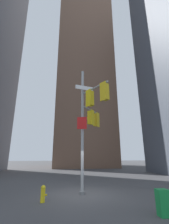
% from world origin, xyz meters
% --- Properties ---
extents(ground, '(120.00, 120.00, 0.00)m').
position_xyz_m(ground, '(0.00, 0.00, 0.00)').
color(ground, '#474749').
extents(building_mid_block, '(12.14, 12.14, 50.21)m').
position_xyz_m(building_mid_block, '(2.64, 23.74, 25.10)').
color(building_mid_block, brown).
rests_on(building_mid_block, ground).
extents(signal_pole_assembly, '(2.09, 4.14, 8.23)m').
position_xyz_m(signal_pole_assembly, '(0.57, -0.03, 4.95)').
color(signal_pole_assembly, '#9EA0A3').
rests_on(signal_pole_assembly, ground).
extents(fire_hydrant, '(0.33, 0.23, 0.79)m').
position_xyz_m(fire_hydrant, '(-2.11, -1.46, 0.41)').
color(fire_hydrant, yellow).
rests_on(fire_hydrant, ground).
extents(newspaper_box, '(0.45, 0.36, 0.96)m').
position_xyz_m(newspaper_box, '(2.78, -3.83, 0.48)').
color(newspaper_box, '#198C3F').
rests_on(newspaper_box, ground).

